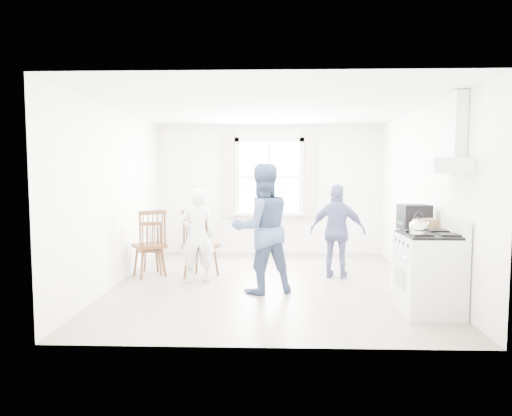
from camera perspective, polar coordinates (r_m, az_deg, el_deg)
The scene contains 16 objects.
room_shell at distance 6.74m, azimuth 1.58°, elevation 1.42°, with size 4.62×5.12×2.64m.
window_assembly at distance 9.18m, azimuth 1.65°, elevation 3.33°, with size 1.88×0.24×1.70m.
range_hood at distance 5.75m, azimuth 22.76°, elevation 6.47°, with size 0.45×0.76×0.94m.
shelf_unit at distance 9.26m, azimuth -7.07°, elevation -3.29°, with size 0.40×0.30×0.80m, color gray.
gas_stove at distance 5.82m, azimuth 20.81°, elevation -7.53°, with size 0.68×0.76×1.12m.
kettle at distance 5.51m, azimuth 19.60°, elevation -2.29°, with size 0.19×0.19×0.27m.
low_cabinet at distance 6.50m, azimuth 19.38°, elevation -6.53°, with size 0.50×0.55×0.90m, color silver.
stereo_stack at distance 6.46m, azimuth 19.16°, elevation -1.06°, with size 0.40×0.37×0.33m.
cardboard_box at distance 6.24m, azimuth 20.43°, elevation -2.05°, with size 0.26×0.19×0.17m, color #9F804D.
windsor_chair_a at distance 7.54m, azimuth -12.97°, elevation -4.18°, with size 0.41×0.40×0.88m.
windsor_chair_b at distance 7.13m, azimuth -7.34°, elevation -3.59°, with size 0.58×0.57×1.08m.
windsor_chair_c at distance 7.34m, azimuth -12.94°, elevation -3.44°, with size 0.62×0.62×1.08m.
person_left at distance 6.92m, azimuth -7.33°, elevation -3.40°, with size 0.52×0.52×1.43m, color white.
person_mid at distance 6.27m, azimuth 0.76°, elevation -2.60°, with size 0.86×0.86×1.78m, color #41537A.
person_right at distance 7.25m, azimuth 10.15°, elevation -2.88°, with size 0.86×0.86×1.47m, color navy.
potted_plant at distance 9.11m, azimuth 1.94°, elevation 0.60°, with size 0.20×0.20×0.36m, color #316E39.
Camera 1 is at (0.03, -6.73, 1.69)m, focal length 32.00 mm.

